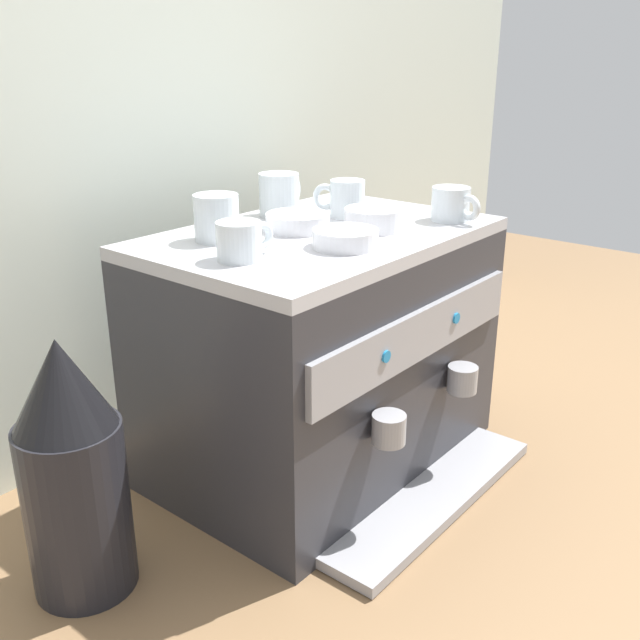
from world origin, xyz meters
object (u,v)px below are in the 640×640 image
at_px(ceramic_cup_0, 452,204).
at_px(ceramic_bowl_0, 298,222).
at_px(espresso_machine, 322,351).
at_px(ceramic_cup_2, 241,241).
at_px(milk_pitcher, 431,356).
at_px(ceramic_cup_4, 345,198).
at_px(ceramic_bowl_1, 345,239).
at_px(coffee_grinder, 73,471).
at_px(ceramic_cup_1, 280,194).
at_px(ceramic_cup_3, 217,217).
at_px(ceramic_bowl_2, 374,220).

relative_size(ceramic_cup_0, ceramic_bowl_0, 0.92).
relative_size(espresso_machine, ceramic_cup_2, 6.10).
bearing_deg(milk_pitcher, ceramic_cup_4, 172.67).
bearing_deg(ceramic_bowl_1, ceramic_cup_4, 37.49).
relative_size(ceramic_cup_4, ceramic_bowl_1, 0.94).
xyz_separation_m(coffee_grinder, milk_pitcher, (0.94, -0.04, -0.12)).
height_order(ceramic_cup_1, ceramic_bowl_1, ceramic_cup_1).
height_order(espresso_machine, milk_pitcher, espresso_machine).
bearing_deg(milk_pitcher, coffee_grinder, 177.34).
bearing_deg(ceramic_cup_3, espresso_machine, -31.98).
bearing_deg(coffee_grinder, milk_pitcher, -2.66).
relative_size(ceramic_cup_2, ceramic_cup_4, 1.01).
height_order(ceramic_cup_3, coffee_grinder, ceramic_cup_3).
distance_m(ceramic_cup_2, ceramic_cup_3, 0.14).
xyz_separation_m(espresso_machine, ceramic_bowl_1, (-0.06, -0.10, 0.25)).
xyz_separation_m(ceramic_cup_4, ceramic_bowl_0, (-0.14, -0.00, -0.02)).
xyz_separation_m(ceramic_cup_2, ceramic_bowl_1, (0.16, -0.08, -0.02)).
bearing_deg(ceramic_bowl_0, ceramic_cup_4, 1.02).
bearing_deg(ceramic_cup_4, ceramic_bowl_2, -116.96).
distance_m(ceramic_cup_2, milk_pitcher, 0.77).
bearing_deg(ceramic_bowl_2, ceramic_cup_4, 63.04).
bearing_deg(ceramic_cup_4, espresso_machine, -161.36).
xyz_separation_m(ceramic_cup_2, coffee_grinder, (-0.29, 0.07, -0.30)).
xyz_separation_m(espresso_machine, coffee_grinder, (-0.52, 0.05, -0.03)).
xyz_separation_m(ceramic_bowl_1, ceramic_bowl_2, (0.13, 0.04, 0.00)).
xyz_separation_m(espresso_machine, ceramic_cup_3, (-0.16, 0.10, 0.27)).
height_order(ceramic_bowl_0, milk_pitcher, ceramic_bowl_0).
bearing_deg(ceramic_bowl_0, ceramic_cup_3, 156.38).
relative_size(espresso_machine, coffee_grinder, 1.57).
xyz_separation_m(ceramic_cup_1, milk_pitcher, (0.37, -0.14, -0.43)).
distance_m(espresso_machine, ceramic_cup_1, 0.32).
bearing_deg(ceramic_bowl_0, coffee_grinder, 179.10).
height_order(ceramic_cup_4, ceramic_bowl_2, ceramic_cup_4).
distance_m(ceramic_bowl_0, milk_pitcher, 0.60).
distance_m(espresso_machine, coffee_grinder, 0.52).
bearing_deg(ceramic_cup_2, ceramic_cup_4, 10.09).
xyz_separation_m(espresso_machine, ceramic_cup_1, (0.05, 0.15, 0.28)).
relative_size(ceramic_bowl_0, ceramic_bowl_1, 1.06).
relative_size(espresso_machine, ceramic_cup_3, 6.00).
bearing_deg(coffee_grinder, ceramic_bowl_1, -17.90).
distance_m(ceramic_cup_1, ceramic_cup_4, 0.13).
bearing_deg(ceramic_cup_3, ceramic_bowl_1, -63.67).
distance_m(ceramic_cup_0, ceramic_cup_3, 0.45).
xyz_separation_m(ceramic_cup_2, ceramic_cup_3, (0.06, 0.12, 0.01)).
xyz_separation_m(ceramic_cup_0, ceramic_cup_1, (-0.17, 0.29, 0.01)).
xyz_separation_m(ceramic_cup_0, ceramic_cup_4, (-0.10, 0.18, 0.00)).
bearing_deg(ceramic_bowl_2, ceramic_cup_0, -25.10).
xyz_separation_m(espresso_machine, ceramic_bowl_0, (-0.02, 0.04, 0.25)).
bearing_deg(milk_pitcher, ceramic_cup_3, 170.54).
bearing_deg(ceramic_cup_2, coffee_grinder, 167.15).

